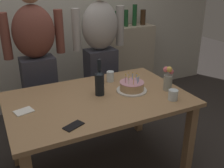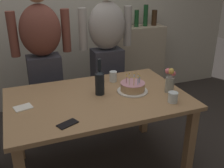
# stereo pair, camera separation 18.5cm
# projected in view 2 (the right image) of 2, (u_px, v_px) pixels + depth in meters

# --- Properties ---
(ground_plane) EXTENTS (10.00, 10.00, 0.00)m
(ground_plane) POSITION_uv_depth(u_px,v_px,m) (99.00, 167.00, 2.51)
(ground_plane) COLOR #332D2B
(back_wall) EXTENTS (5.20, 0.10, 2.60)m
(back_wall) POSITION_uv_depth(u_px,v_px,m) (58.00, 8.00, 3.34)
(back_wall) COLOR beige
(back_wall) RESTS_ON ground_plane
(dining_table) EXTENTS (1.50, 0.96, 0.74)m
(dining_table) POSITION_uv_depth(u_px,v_px,m) (98.00, 107.00, 2.26)
(dining_table) COLOR #A37A51
(dining_table) RESTS_ON ground_plane
(birthday_cake) EXTENTS (0.27, 0.27, 0.16)m
(birthday_cake) POSITION_uv_depth(u_px,v_px,m) (133.00, 87.00, 2.31)
(birthday_cake) COLOR white
(birthday_cake) RESTS_ON dining_table
(water_glass_near) EXTENTS (0.08, 0.08, 0.09)m
(water_glass_near) POSITION_uv_depth(u_px,v_px,m) (173.00, 97.00, 2.12)
(water_glass_near) COLOR silver
(water_glass_near) RESTS_ON dining_table
(water_glass_far) EXTENTS (0.07, 0.07, 0.10)m
(water_glass_far) POSITION_uv_depth(u_px,v_px,m) (113.00, 76.00, 2.53)
(water_glass_far) COLOR silver
(water_glass_far) RESTS_ON dining_table
(wine_bottle) EXTENTS (0.08, 0.08, 0.32)m
(wine_bottle) POSITION_uv_depth(u_px,v_px,m) (100.00, 81.00, 2.23)
(wine_bottle) COLOR black
(wine_bottle) RESTS_ON dining_table
(cell_phone) EXTENTS (0.16, 0.12, 0.01)m
(cell_phone) POSITION_uv_depth(u_px,v_px,m) (68.00, 124.00, 1.82)
(cell_phone) COLOR black
(cell_phone) RESTS_ON dining_table
(napkin_stack) EXTENTS (0.15, 0.13, 0.01)m
(napkin_stack) POSITION_uv_depth(u_px,v_px,m) (23.00, 108.00, 2.04)
(napkin_stack) COLOR white
(napkin_stack) RESTS_ON dining_table
(flower_vase) EXTENTS (0.09, 0.08, 0.22)m
(flower_vase) POSITION_uv_depth(u_px,v_px,m) (170.00, 81.00, 2.28)
(flower_vase) COLOR #999E93
(flower_vase) RESTS_ON dining_table
(person_man_bearded) EXTENTS (0.61, 0.27, 1.66)m
(person_man_bearded) POSITION_uv_depth(u_px,v_px,m) (43.00, 60.00, 2.73)
(person_man_bearded) COLOR #33333D
(person_man_bearded) RESTS_ON ground_plane
(person_woman_cardigan) EXTENTS (0.61, 0.27, 1.66)m
(person_woman_cardigan) POSITION_uv_depth(u_px,v_px,m) (107.00, 53.00, 2.97)
(person_woman_cardigan) COLOR #33333D
(person_woman_cardigan) RESTS_ON ground_plane
(shelf_cabinet) EXTENTS (0.80, 0.30, 1.32)m
(shelf_cabinet) POSITION_uv_depth(u_px,v_px,m) (135.00, 62.00, 3.78)
(shelf_cabinet) COLOR tan
(shelf_cabinet) RESTS_ON ground_plane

